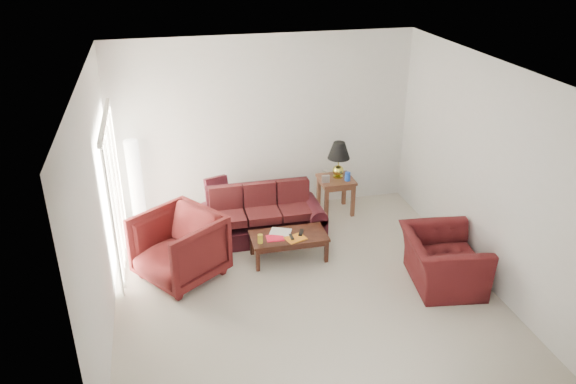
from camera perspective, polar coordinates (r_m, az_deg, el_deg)
The scene contains 19 objects.
floor at distance 7.85m, azimuth 1.46°, elevation -9.55°, with size 5.00×5.00×0.00m, color beige.
blinds at distance 8.28m, azimuth -17.26°, elevation -0.18°, with size 0.10×2.00×2.16m, color silver.
sofa at distance 8.83m, azimuth -2.67°, elevation -2.30°, with size 1.95×0.84×0.80m, color black, non-canonical shape.
throw_pillow at distance 9.19m, azimuth -7.26°, elevation 0.39°, with size 0.38×0.11×0.38m, color black.
end_table at distance 9.69m, azimuth 4.85°, elevation -0.30°, with size 0.57×0.57×0.62m, color #492219, non-canonical shape.
table_lamp at distance 9.48m, azimuth 5.16°, elevation 3.26°, with size 0.38×0.38×0.63m, color gold, non-canonical shape.
clock at distance 9.36m, azimuth 3.86°, elevation 1.32°, with size 0.13×0.05×0.13m, color #B1B0B5.
blue_canister at distance 9.46m, azimuth 6.08°, elevation 1.57°, with size 0.09×0.09×0.15m, color #1A45AC.
picture_frame at distance 9.63m, azimuth 4.07°, elevation 2.19°, with size 0.14×0.02×0.17m, color #B3B3B7.
floor_lamp at distance 9.21m, azimuth -15.18°, elevation 0.63°, with size 0.25×0.25×1.55m, color white, non-canonical shape.
armchair_left at distance 7.94m, azimuth -11.01°, elevation -5.51°, with size 1.03×1.06×0.96m, color #420F0F.
armchair_right at distance 8.00m, azimuth 15.42°, elevation -6.70°, with size 1.14×0.99×0.74m, color #3A0D0E.
coffee_table at distance 8.36m, azimuth 0.07°, elevation -5.55°, with size 1.12×0.56×0.39m, color black, non-canonical shape.
magazine_red at distance 8.17m, azimuth -1.32°, elevation -4.70°, with size 0.25×0.19×0.01m, color red.
magazine_white at distance 8.33m, azimuth -0.76°, elevation -4.07°, with size 0.30×0.23×0.02m, color white.
magazine_orange at distance 8.16m, azimuth 0.77°, elevation -4.73°, with size 0.28×0.21×0.02m, color orange.
remote_a at distance 8.16m, azimuth 0.36°, elevation -4.58°, with size 0.04×0.15×0.02m, color black.
remote_b at distance 8.28m, azimuth 1.34°, elevation -4.12°, with size 0.05×0.18×0.02m, color black.
yellow_glass at distance 8.05m, azimuth -2.84°, elevation -4.77°, with size 0.08×0.08×0.13m, color gold.
Camera 1 is at (-1.69, -6.21, 4.50)m, focal length 35.00 mm.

